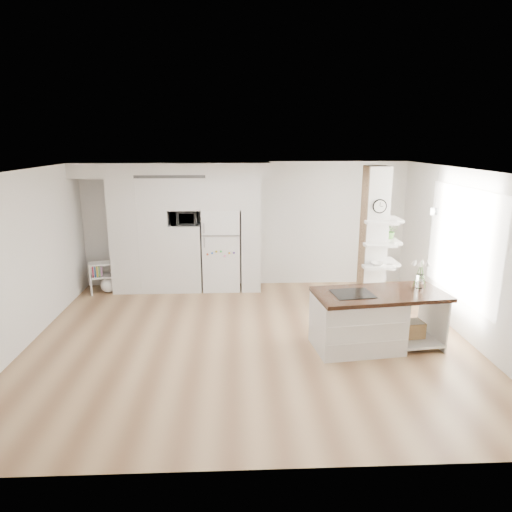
{
  "coord_description": "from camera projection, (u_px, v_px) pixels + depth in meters",
  "views": [
    {
      "loc": [
        -0.2,
        -6.81,
        3.14
      ],
      "look_at": [
        0.14,
        0.9,
        1.17
      ],
      "focal_mm": 32.0,
      "sensor_mm": 36.0,
      "label": 1
    }
  ],
  "objects": [
    {
      "name": "column",
      "position": [
        379.0,
        242.0,
        8.24
      ],
      "size": [
        0.69,
        0.9,
        2.7
      ],
      "color": "silver",
      "rests_on": "floor"
    },
    {
      "name": "room",
      "position": [
        250.0,
        227.0,
        6.92
      ],
      "size": [
        7.04,
        6.04,
        2.72
      ],
      "color": "white",
      "rests_on": "ground"
    },
    {
      "name": "floor",
      "position": [
        250.0,
        340.0,
        7.38
      ],
      "size": [
        7.0,
        6.0,
        0.01
      ],
      "primitive_type": "cube",
      "color": "tan",
      "rests_on": "ground"
    },
    {
      "name": "kitchen_island",
      "position": [
        365.0,
        319.0,
        7.01
      ],
      "size": [
        2.08,
        1.18,
        1.46
      ],
      "rotation": [
        0.0,
        0.0,
        0.13
      ],
      "color": "white",
      "rests_on": "floor"
    },
    {
      "name": "cabinet_wall",
      "position": [
        177.0,
        220.0,
        9.53
      ],
      "size": [
        4.0,
        0.71,
        2.7
      ],
      "color": "white",
      "rests_on": "floor"
    },
    {
      "name": "window",
      "position": [
        462.0,
        243.0,
        7.44
      ],
      "size": [
        0.0,
        2.4,
        2.4
      ],
      "primitive_type": "plane",
      "rotation": [
        1.57,
        0.0,
        -1.57
      ],
      "color": "white",
      "rests_on": "room"
    },
    {
      "name": "pendant_light",
      "position": [
        359.0,
        208.0,
        7.07
      ],
      "size": [
        0.12,
        0.12,
        0.1
      ],
      "primitive_type": "cylinder",
      "color": "white",
      "rests_on": "room"
    },
    {
      "name": "floor_plant_b",
      "position": [
        362.0,
        294.0,
        8.81
      ],
      "size": [
        0.35,
        0.35,
        0.51
      ],
      "primitive_type": "imported",
      "rotation": [
        0.0,
        0.0,
        -0.26
      ],
      "color": "#457B31",
      "rests_on": "floor"
    },
    {
      "name": "shelf_plant",
      "position": [
        390.0,
        231.0,
        8.37
      ],
      "size": [
        0.27,
        0.23,
        0.3
      ],
      "primitive_type": "imported",
      "color": "#457B31",
      "rests_on": "column"
    },
    {
      "name": "bookshelf",
      "position": [
        105.0,
        279.0,
        9.61
      ],
      "size": [
        0.63,
        0.47,
        0.66
      ],
      "rotation": [
        0.0,
        0.0,
        0.3
      ],
      "color": "white",
      "rests_on": "floor"
    },
    {
      "name": "decor_bowl",
      "position": [
        377.0,
        264.0,
        8.1
      ],
      "size": [
        0.22,
        0.22,
        0.05
      ],
      "primitive_type": "imported",
      "color": "white",
      "rests_on": "column"
    },
    {
      "name": "floor_plant_a",
      "position": [
        384.0,
        303.0,
        8.37
      ],
      "size": [
        0.3,
        0.25,
        0.48
      ],
      "primitive_type": "imported",
      "rotation": [
        0.0,
        0.0,
        -0.17
      ],
      "color": "#457B31",
      "rests_on": "floor"
    },
    {
      "name": "refrigerator",
      "position": [
        221.0,
        249.0,
        9.74
      ],
      "size": [
        0.78,
        0.69,
        1.75
      ],
      "color": "white",
      "rests_on": "floor"
    },
    {
      "name": "microwave",
      "position": [
        185.0,
        218.0,
        9.48
      ],
      "size": [
        0.54,
        0.37,
        0.3
      ],
      "primitive_type": "imported",
      "color": "#2D2D2D",
      "rests_on": "cabinet_wall"
    }
  ]
}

